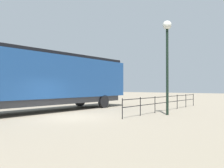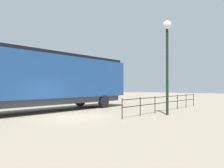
% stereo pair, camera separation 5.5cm
% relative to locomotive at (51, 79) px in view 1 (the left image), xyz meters
% --- Properties ---
extents(ground_plane, '(120.00, 120.00, 0.00)m').
position_rel_locomotive_xyz_m(ground_plane, '(3.78, -1.60, -2.38)').
color(ground_plane, gray).
extents(locomotive, '(3.08, 15.43, 4.26)m').
position_rel_locomotive_xyz_m(locomotive, '(0.00, 0.00, 0.00)').
color(locomotive, navy).
rests_on(locomotive, ground_plane).
extents(lamp_post, '(0.56, 0.56, 6.02)m').
position_rel_locomotive_xyz_m(lamp_post, '(7.92, 2.85, 2.03)').
color(lamp_post, black).
rests_on(lamp_post, ground_plane).
extents(platform_fence, '(0.05, 11.89, 1.15)m').
position_rel_locomotive_xyz_m(platform_fence, '(6.74, 5.42, -1.63)').
color(platform_fence, black).
rests_on(platform_fence, ground_plane).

